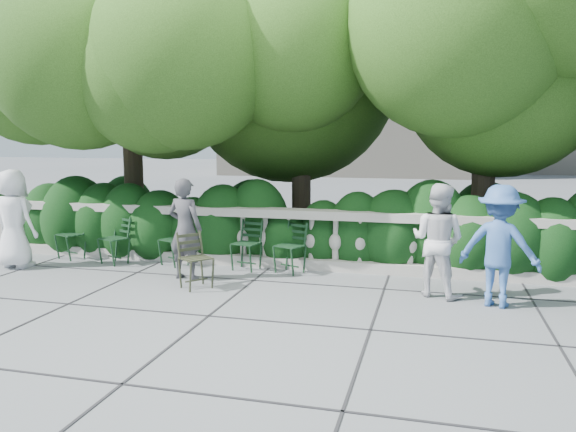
% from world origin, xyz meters
% --- Properties ---
extents(ground, '(90.00, 90.00, 0.00)m').
position_xyz_m(ground, '(0.00, 0.00, 0.00)').
color(ground, '#5A5E62').
rests_on(ground, ground).
extents(balustrade, '(12.00, 0.44, 1.00)m').
position_xyz_m(balustrade, '(0.00, 1.80, 0.49)').
color(balustrade, '#9E998E').
rests_on(balustrade, ground).
extents(shrub_hedge, '(15.00, 2.60, 1.70)m').
position_xyz_m(shrub_hedge, '(0.00, 3.00, 0.00)').
color(shrub_hedge, black).
rests_on(shrub_hedge, ground).
extents(tree_canopy, '(15.04, 6.52, 6.78)m').
position_xyz_m(tree_canopy, '(0.69, 3.19, 3.96)').
color(tree_canopy, '#3F3023').
rests_on(tree_canopy, ground).
extents(chair_a, '(0.59, 0.61, 0.84)m').
position_xyz_m(chair_a, '(-3.27, 1.16, 0.00)').
color(chair_a, black).
rests_on(chair_a, ground).
extents(chair_b, '(0.58, 0.61, 0.84)m').
position_xyz_m(chair_b, '(-4.26, 1.33, 0.00)').
color(chair_b, black).
rests_on(chair_b, ground).
extents(chair_c, '(0.60, 0.62, 0.84)m').
position_xyz_m(chair_c, '(-2.21, 1.32, 0.00)').
color(chair_c, black).
rests_on(chair_c, ground).
extents(chair_d, '(0.53, 0.56, 0.84)m').
position_xyz_m(chair_d, '(-0.87, 1.31, 0.00)').
color(chair_d, black).
rests_on(chair_d, ground).
extents(chair_e, '(0.59, 0.61, 0.84)m').
position_xyz_m(chair_e, '(-0.14, 1.30, 0.00)').
color(chair_e, black).
rests_on(chair_e, ground).
extents(chair_weathered, '(0.65, 0.64, 0.84)m').
position_xyz_m(chair_weathered, '(-1.06, 0.08, 0.00)').
color(chair_weathered, black).
rests_on(chair_weathered, ground).
extents(person_businessman, '(0.90, 0.67, 1.67)m').
position_xyz_m(person_businessman, '(-4.68, 0.64, 0.83)').
color(person_businessman, white).
rests_on(person_businessman, ground).
extents(person_woman_grey, '(0.63, 0.47, 1.58)m').
position_xyz_m(person_woman_grey, '(-1.55, 0.64, 0.79)').
color(person_woman_grey, '#3C3B40').
rests_on(person_woman_grey, ground).
extents(person_casual_man, '(0.94, 0.86, 1.58)m').
position_xyz_m(person_casual_man, '(2.23, 0.67, 0.79)').
color(person_casual_man, silver).
rests_on(person_casual_man, ground).
extents(person_older_blue, '(1.16, 0.87, 1.60)m').
position_xyz_m(person_older_blue, '(3.00, 0.38, 0.80)').
color(person_older_blue, '#345B9C').
rests_on(person_older_blue, ground).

